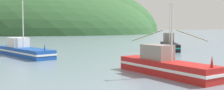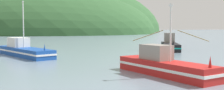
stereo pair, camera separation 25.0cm
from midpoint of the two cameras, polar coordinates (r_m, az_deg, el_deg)
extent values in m
ellipsoid|color=#2D562D|center=(141.89, -12.24, 2.44)|extent=(105.88, 84.70, 44.44)
ellipsoid|color=#2D562D|center=(212.90, -17.88, 2.79)|extent=(205.77, 164.62, 82.22)
ellipsoid|color=#386633|center=(239.99, -16.01, 2.93)|extent=(88.60, 70.88, 82.79)
cube|color=black|center=(40.01, 12.07, -0.31)|extent=(5.40, 8.62, 1.01)
cube|color=teal|center=(40.01, 12.08, -0.24)|extent=(5.45, 8.71, 0.18)
cone|color=black|center=(36.06, 12.73, 0.59)|extent=(0.26, 0.26, 0.70)
cube|color=gray|center=(41.38, 11.89, 1.55)|extent=(2.06, 2.22, 1.48)
cylinder|color=silver|center=(40.17, 12.10, 4.41)|extent=(0.12, 0.12, 5.59)
cube|color=teal|center=(40.31, 12.16, 8.56)|extent=(0.18, 0.34, 0.20)
cylinder|color=#997F4C|center=(40.39, 16.72, 1.93)|extent=(4.16, 1.98, 1.72)
cylinder|color=#997F4C|center=(39.72, 7.42, 2.03)|extent=(4.16, 1.98, 1.72)
cube|color=#19479E|center=(32.27, -18.52, -1.44)|extent=(6.33, 10.81, 0.99)
cube|color=white|center=(32.26, -18.52, -1.35)|extent=(6.39, 10.92, 0.18)
cone|color=#19479E|center=(27.70, -14.53, -0.46)|extent=(0.26, 0.26, 0.70)
cube|color=silver|center=(33.90, -19.78, 0.57)|extent=(2.71, 3.12, 1.12)
cylinder|color=silver|center=(32.36, -18.81, 4.05)|extent=(0.12, 0.12, 5.19)
cube|color=white|center=(32.49, -18.91, 8.84)|extent=(0.17, 0.34, 0.20)
cube|color=red|center=(19.00, 11.04, -4.85)|extent=(3.95, 8.41, 1.02)
cube|color=white|center=(18.99, 11.04, -4.70)|extent=(3.99, 8.49, 0.18)
cone|color=red|center=(16.42, 20.29, -3.36)|extent=(0.24, 0.24, 0.70)
cube|color=gray|center=(19.49, 9.33, -1.51)|extent=(1.90, 2.53, 1.08)
cylinder|color=silver|center=(18.39, 12.37, 2.21)|extent=(0.12, 0.12, 3.68)
cube|color=white|center=(18.44, 12.46, 8.31)|extent=(0.12, 0.36, 0.20)
camera|label=1|loc=(0.13, -90.25, -0.02)|focal=42.52mm
camera|label=2|loc=(0.13, 89.75, 0.02)|focal=42.52mm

